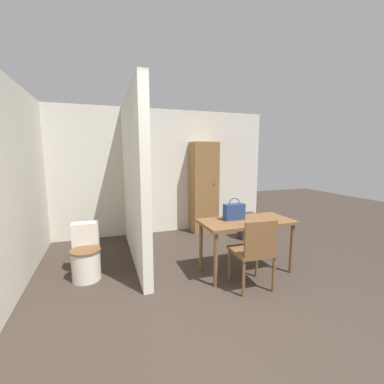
{
  "coord_description": "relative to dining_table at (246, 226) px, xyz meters",
  "views": [
    {
      "loc": [
        -0.99,
        -1.51,
        1.63
      ],
      "look_at": [
        0.14,
        1.71,
        1.11
      ],
      "focal_mm": 24.0,
      "sensor_mm": 36.0,
      "label": 1
    }
  ],
  "objects": [
    {
      "name": "ground_plane",
      "position": [
        -0.83,
        -1.44,
        -0.64
      ],
      "size": [
        16.0,
        16.0,
        0.0
      ],
      "primitive_type": "plane",
      "color": "#382D26"
    },
    {
      "name": "wall_back",
      "position": [
        -0.83,
        2.25,
        0.61
      ],
      "size": [
        4.88,
        0.12,
        2.5
      ],
      "color": "beige",
      "rests_on": "ground_plane"
    },
    {
      "name": "wall_left",
      "position": [
        -2.83,
        0.38,
        0.61
      ],
      "size": [
        0.12,
        4.63,
        2.5
      ],
      "color": "beige",
      "rests_on": "ground_plane"
    },
    {
      "name": "partition_wall",
      "position": [
        -1.37,
        1.02,
        0.61
      ],
      "size": [
        0.12,
        2.34,
        2.5
      ],
      "color": "beige",
      "rests_on": "ground_plane"
    },
    {
      "name": "dining_table",
      "position": [
        0.0,
        0.0,
        0.0
      ],
      "size": [
        1.25,
        0.61,
        0.73
      ],
      "color": "brown",
      "rests_on": "ground_plane"
    },
    {
      "name": "wooden_chair",
      "position": [
        -0.16,
        -0.45,
        -0.15
      ],
      "size": [
        0.48,
        0.48,
        0.88
      ],
      "rotation": [
        0.0,
        0.0,
        -0.06
      ],
      "color": "brown",
      "rests_on": "ground_plane"
    },
    {
      "name": "toilet",
      "position": [
        -2.07,
        0.54,
        -0.35
      ],
      "size": [
        0.38,
        0.53,
        0.7
      ],
      "color": "silver",
      "rests_on": "ground_plane"
    },
    {
      "name": "handbag",
      "position": [
        -0.15,
        0.09,
        0.2
      ],
      "size": [
        0.28,
        0.12,
        0.3
      ],
      "color": "navy",
      "rests_on": "dining_table"
    },
    {
      "name": "wooden_cabinet",
      "position": [
        0.17,
        1.97,
        0.28
      ],
      "size": [
        0.53,
        0.43,
        1.86
      ],
      "color": "brown",
      "rests_on": "ground_plane"
    },
    {
      "name": "space_heater",
      "position": [
        0.77,
        1.22,
        -0.39
      ],
      "size": [
        0.3,
        0.22,
        0.5
      ],
      "color": "#2D2D33",
      "rests_on": "ground_plane"
    }
  ]
}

